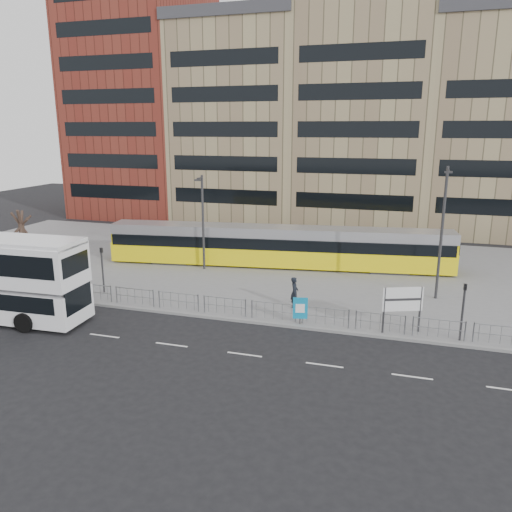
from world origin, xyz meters
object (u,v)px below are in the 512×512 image
(lamp_post_east, at_px, (442,229))
(bare_tree, at_px, (19,208))
(traffic_light_east, at_px, (463,305))
(traffic_light_west, at_px, (102,264))
(station_sign, at_px, (403,301))
(tram, at_px, (277,246))
(pedestrian, at_px, (295,292))
(lamp_post_west, at_px, (203,218))
(ad_panel, at_px, (300,309))

(lamp_post_east, bearing_deg, bare_tree, -176.75)
(traffic_light_east, bearing_deg, traffic_light_west, 169.66)
(station_sign, bearing_deg, tram, 109.97)
(traffic_light_east, height_order, lamp_post_east, lamp_post_east)
(pedestrian, distance_m, bare_tree, 22.70)
(station_sign, relative_size, traffic_light_east, 0.82)
(station_sign, distance_m, traffic_light_west, 19.41)
(traffic_light_west, xyz_separation_m, lamp_post_east, (21.47, 5.08, 2.67))
(traffic_light_west, xyz_separation_m, lamp_post_west, (4.29, 7.25, 2.07))
(ad_panel, xyz_separation_m, bare_tree, (-23.13, 5.04, 3.96))
(station_sign, distance_m, bare_tree, 29.16)
(station_sign, height_order, bare_tree, bare_tree)
(tram, bearing_deg, bare_tree, -168.43)
(station_sign, bearing_deg, bare_tree, 149.51)
(ad_panel, relative_size, lamp_post_west, 0.21)
(lamp_post_west, bearing_deg, pedestrian, -36.26)
(bare_tree, bearing_deg, station_sign, -9.20)
(traffic_light_west, bearing_deg, ad_panel, 8.43)
(traffic_light_east, bearing_deg, lamp_post_west, 147.68)
(tram, xyz_separation_m, pedestrian, (3.39, -8.97, -0.65))
(ad_panel, xyz_separation_m, lamp_post_east, (7.60, 6.78, 3.73))
(station_sign, distance_m, lamp_post_west, 17.48)
(station_sign, xyz_separation_m, pedestrian, (-6.40, 2.18, -0.81))
(station_sign, xyz_separation_m, bare_tree, (-28.62, 4.64, 3.10))
(tram, bearing_deg, pedestrian, -76.83)
(station_sign, height_order, pedestrian, station_sign)
(ad_panel, height_order, pedestrian, pedestrian)
(lamp_post_east, bearing_deg, lamp_post_west, 172.80)
(traffic_light_west, height_order, lamp_post_west, lamp_post_west)
(pedestrian, bearing_deg, tram, 16.10)
(ad_panel, relative_size, traffic_light_east, 0.50)
(pedestrian, bearing_deg, traffic_light_west, 89.28)
(tram, height_order, ad_panel, tram)
(ad_panel, height_order, lamp_post_west, lamp_post_west)
(station_sign, xyz_separation_m, lamp_post_west, (-15.08, 8.55, 2.27))
(pedestrian, distance_m, lamp_post_west, 11.20)
(traffic_light_west, bearing_deg, traffic_light_east, 11.52)
(tram, height_order, lamp_post_west, lamp_post_west)
(ad_panel, relative_size, bare_tree, 0.23)
(traffic_light_west, height_order, bare_tree, bare_tree)
(tram, relative_size, traffic_light_east, 8.80)
(pedestrian, xyz_separation_m, bare_tree, (-22.23, 2.45, 3.91))
(traffic_light_west, height_order, lamp_post_east, lamp_post_east)
(tram, bearing_deg, traffic_light_west, -141.72)
(tram, height_order, traffic_light_west, tram)
(pedestrian, relative_size, traffic_light_west, 0.62)
(traffic_light_east, relative_size, lamp_post_west, 0.42)
(ad_panel, height_order, traffic_light_west, traffic_light_west)
(pedestrian, height_order, traffic_light_east, traffic_light_east)
(station_sign, xyz_separation_m, traffic_light_east, (3.00, -0.23, 0.20))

